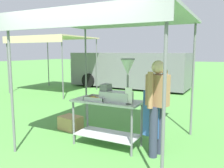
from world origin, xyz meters
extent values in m
plane|color=#519342|center=(0.00, 6.00, 0.00)|extent=(70.00, 70.00, 0.00)
cylinder|color=slate|center=(-1.26, -0.07, 1.16)|extent=(0.04, 0.04, 2.31)
cylinder|color=slate|center=(1.36, -0.07, 1.16)|extent=(0.04, 0.04, 2.31)
cylinder|color=slate|center=(-1.26, 2.22, 1.16)|extent=(0.04, 0.04, 2.31)
cylinder|color=slate|center=(1.36, 2.22, 1.16)|extent=(0.04, 0.04, 2.31)
cube|color=#939399|center=(0.05, 1.08, 2.34)|extent=(2.82, 2.49, 0.05)
cube|color=#939399|center=(0.05, -0.16, 2.20)|extent=(2.82, 0.02, 0.24)
cube|color=#B7B7BC|center=(0.05, 0.93, 0.85)|extent=(1.28, 0.58, 0.04)
cube|color=#B7B7BC|center=(0.05, 0.93, 0.21)|extent=(1.18, 0.53, 0.02)
cylinder|color=slate|center=(-0.54, 0.69, 0.41)|extent=(0.04, 0.04, 0.83)
cylinder|color=slate|center=(0.64, 0.69, 0.41)|extent=(0.04, 0.04, 0.83)
cylinder|color=slate|center=(-0.54, 1.17, 0.41)|extent=(0.04, 0.04, 0.83)
cylinder|color=slate|center=(0.64, 1.17, 0.41)|extent=(0.04, 0.04, 0.83)
cube|color=#B7B7BC|center=(-0.11, 0.86, 0.87)|extent=(0.41, 0.32, 0.01)
cube|color=#B7B7BC|center=(-0.11, 0.71, 0.91)|extent=(0.41, 0.01, 0.06)
cube|color=#B7B7BC|center=(-0.11, 1.01, 0.91)|extent=(0.41, 0.01, 0.06)
cube|color=#B7B7BC|center=(-0.32, 0.86, 0.91)|extent=(0.01, 0.32, 0.06)
cube|color=#B7B7BC|center=(0.09, 0.86, 0.91)|extent=(0.01, 0.32, 0.06)
torus|color=#EAB251|center=(-0.07, 0.86, 0.89)|extent=(0.11, 0.11, 0.03)
torus|color=#EAB251|center=(-0.06, 0.77, 0.89)|extent=(0.09, 0.09, 0.03)
torus|color=#EAB251|center=(-0.17, 0.89, 0.89)|extent=(0.12, 0.12, 0.03)
torus|color=#EAB251|center=(-0.26, 0.96, 0.89)|extent=(0.09, 0.09, 0.03)
torus|color=#EAB251|center=(0.02, 0.81, 0.89)|extent=(0.12, 0.12, 0.03)
torus|color=#EAB251|center=(-0.22, 0.77, 0.89)|extent=(0.11, 0.11, 0.03)
torus|color=#EAB251|center=(-0.26, 0.88, 0.89)|extent=(0.09, 0.09, 0.03)
torus|color=#EAB251|center=(-0.03, 0.95, 0.89)|extent=(0.12, 0.12, 0.03)
torus|color=#EAB251|center=(-0.11, 0.96, 0.89)|extent=(0.12, 0.12, 0.03)
cube|color=#B7B7BC|center=(0.25, 0.91, 0.95)|extent=(0.56, 0.28, 0.18)
cube|color=slate|center=(0.04, 0.91, 1.10)|extent=(0.14, 0.22, 0.12)
cylinder|color=slate|center=(0.47, 0.91, 1.20)|extent=(0.04, 0.04, 0.31)
cone|color=#B7B7BC|center=(0.47, 0.91, 1.48)|extent=(0.23, 0.23, 0.26)
cylinder|color=slate|center=(0.47, 0.91, 1.62)|extent=(0.24, 0.24, 0.02)
cube|color=black|center=(0.54, 0.79, 0.87)|extent=(0.08, 0.05, 0.02)
cube|color=white|center=(0.54, 0.79, 1.02)|extent=(0.13, 0.01, 0.27)
cylinder|color=#2D3347|center=(0.97, 0.84, 0.43)|extent=(0.14, 0.14, 0.86)
cylinder|color=#2D3347|center=(1.03, 1.03, 0.43)|extent=(0.14, 0.14, 0.86)
cube|color=#9E704C|center=(1.00, 0.93, 1.12)|extent=(0.39, 0.31, 0.52)
cube|color=#335BA3|center=(0.88, 0.96, 0.69)|extent=(0.31, 0.11, 0.80)
cylinder|color=#9E704C|center=(0.94, 0.72, 1.15)|extent=(0.11, 0.11, 0.58)
cylinder|color=#9E704C|center=(1.06, 1.14, 1.15)|extent=(0.11, 0.11, 0.58)
sphere|color=#DBB28E|center=(1.00, 0.93, 1.50)|extent=(0.22, 0.22, 0.22)
cube|color=tan|center=(-1.12, 1.35, 0.15)|extent=(0.53, 0.45, 0.30)
cube|color=slate|center=(-2.41, 7.78, 0.89)|extent=(5.69, 2.02, 1.60)
cube|color=#1E2833|center=(-4.61, 7.83, 1.29)|extent=(0.13, 1.62, 0.70)
cylinder|color=black|center=(-4.18, 6.89, 0.34)|extent=(0.69, 0.25, 0.68)
cylinder|color=black|center=(-4.14, 8.75, 0.34)|extent=(0.69, 0.25, 0.68)
cylinder|color=black|center=(-0.68, 6.82, 0.34)|extent=(0.69, 0.25, 0.68)
cylinder|color=black|center=(-0.64, 8.68, 0.34)|extent=(0.69, 0.25, 0.68)
cylinder|color=slate|center=(-6.28, 3.97, 1.16)|extent=(0.04, 0.04, 2.31)
cylinder|color=slate|center=(-3.42, 3.97, 1.16)|extent=(0.04, 0.04, 2.31)
cylinder|color=slate|center=(-6.28, 6.39, 1.16)|extent=(0.04, 0.04, 2.31)
cylinder|color=slate|center=(-3.42, 6.39, 1.16)|extent=(0.04, 0.04, 2.31)
cube|color=#CCB78E|center=(-4.85, 5.18, 2.34)|extent=(3.07, 2.62, 0.05)
cube|color=#CCB78E|center=(-4.85, 3.88, 2.20)|extent=(3.07, 0.02, 0.24)
camera|label=1|loc=(2.06, -2.80, 1.75)|focal=37.69mm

